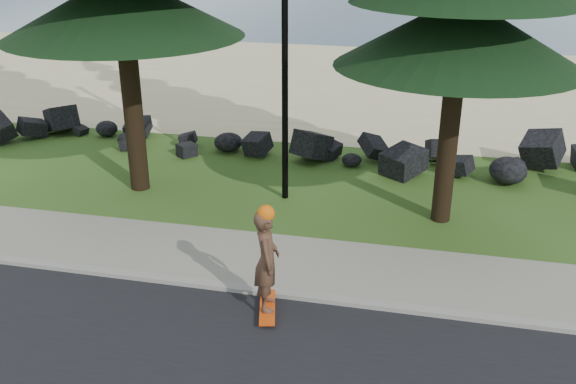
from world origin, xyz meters
The scene contains 7 objects.
ground centered at (0.00, 0.00, 0.00)m, with size 160.00×160.00×0.00m, color #34551A.
kerb centered at (0.00, -0.90, 0.05)m, with size 160.00×0.20×0.10m, color #9D9A8E.
sidewalk centered at (0.00, 0.20, 0.04)m, with size 160.00×2.00×0.08m, color gray.
beach_sand centered at (0.00, 14.50, 0.01)m, with size 160.00×15.00×0.01m, color beige.
seawall_boulders centered at (0.00, 5.60, 0.00)m, with size 60.00×2.40×1.10m, color black, non-canonical shape.
lamp_post centered at (0.00, 3.20, 4.13)m, with size 0.25×0.14×8.14m.
skateboarder centered at (0.75, -1.41, 0.96)m, with size 0.54×1.06×1.91m.
Camera 1 is at (3.02, -10.00, 5.98)m, focal length 40.00 mm.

